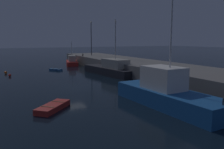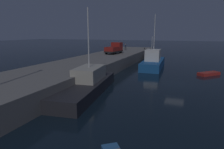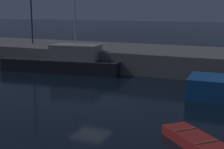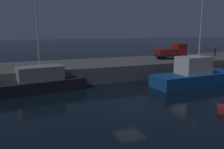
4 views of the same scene
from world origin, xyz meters
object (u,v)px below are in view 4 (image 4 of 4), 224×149
object	(u,v)px
utility_truck	(172,51)
fishing_boat_white	(30,83)
dockworker	(215,51)
fishing_trawler_red	(196,75)

from	to	relation	value
utility_truck	fishing_boat_white	bearing A→B (deg)	-167.13
fishing_boat_white	utility_truck	size ratio (longest dim) A/B	2.41
utility_truck	dockworker	bearing A→B (deg)	2.63
fishing_trawler_red	utility_truck	world-z (taller)	fishing_trawler_red
fishing_trawler_red	dockworker	world-z (taller)	fishing_trawler_red
fishing_boat_white	utility_truck	xyz separation A→B (m)	(22.92, 5.24, 2.34)
dockworker	utility_truck	bearing A→B (deg)	-177.37
fishing_trawler_red	utility_truck	distance (m)	10.24
fishing_trawler_red	fishing_boat_white	xyz separation A→B (m)	(-19.73, 4.25, -0.20)
utility_truck	dockworker	distance (m)	9.92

